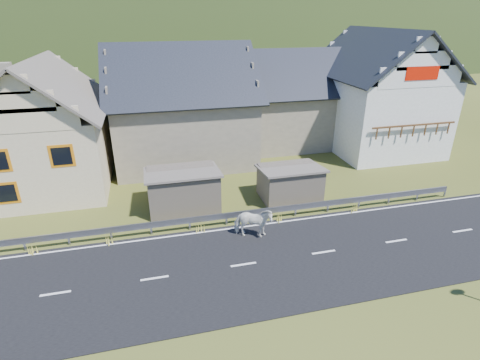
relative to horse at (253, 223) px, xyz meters
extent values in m
plane|color=#3F4216|center=(-1.06, -2.15, -0.87)|extent=(160.00, 160.00, 0.00)
cube|color=black|center=(-1.06, -2.15, -0.85)|extent=(60.00, 7.00, 0.04)
cube|color=silver|center=(-1.06, -2.15, -0.82)|extent=(60.00, 6.60, 0.01)
cube|color=#93969B|center=(-1.06, 1.53, -0.29)|extent=(28.00, 0.08, 0.34)
cube|color=#93969B|center=(-11.06, 1.55, -0.52)|extent=(0.10, 0.06, 0.70)
cube|color=#93969B|center=(-9.06, 1.55, -0.52)|extent=(0.10, 0.06, 0.70)
cube|color=#93969B|center=(-7.06, 1.55, -0.52)|extent=(0.10, 0.06, 0.70)
cube|color=#93969B|center=(-5.06, 1.55, -0.52)|extent=(0.10, 0.06, 0.70)
cube|color=#93969B|center=(-3.06, 1.55, -0.52)|extent=(0.10, 0.06, 0.70)
cube|color=#93969B|center=(-1.06, 1.55, -0.52)|extent=(0.10, 0.06, 0.70)
cube|color=#93969B|center=(0.94, 1.55, -0.52)|extent=(0.10, 0.06, 0.70)
cube|color=#93969B|center=(2.94, 1.55, -0.52)|extent=(0.10, 0.06, 0.70)
cube|color=#93969B|center=(4.94, 1.55, -0.52)|extent=(0.10, 0.06, 0.70)
cube|color=#93969B|center=(6.94, 1.55, -0.52)|extent=(0.10, 0.06, 0.70)
cube|color=#93969B|center=(8.94, 1.55, -0.52)|extent=(0.10, 0.06, 0.70)
cube|color=#93969B|center=(10.94, 1.55, -0.52)|extent=(0.10, 0.06, 0.70)
cube|color=#93969B|center=(12.94, 1.55, -0.52)|extent=(0.10, 0.06, 0.70)
cube|color=#665B4D|center=(-3.06, 4.35, 0.23)|extent=(4.30, 3.30, 2.40)
cube|color=#665B4D|center=(3.44, 3.85, 0.13)|extent=(3.80, 2.90, 2.20)
cube|color=beige|center=(-11.06, 9.85, 1.63)|extent=(7.00, 9.00, 5.00)
cube|color=orange|center=(-9.46, 5.35, 2.53)|extent=(1.30, 0.12, 1.30)
cube|color=orange|center=(-12.66, 5.35, 0.63)|extent=(1.30, 0.12, 1.30)
cube|color=gray|center=(-13.06, 11.35, 5.69)|extent=(0.70, 0.70, 2.40)
cube|color=gray|center=(-2.06, 12.85, 1.63)|extent=(10.00, 9.00, 5.00)
cube|color=gray|center=(7.94, 14.85, 1.43)|extent=(9.00, 8.00, 4.60)
cube|color=white|center=(13.94, 11.85, 2.13)|extent=(8.00, 10.00, 6.00)
cube|color=red|center=(13.94, 6.82, 5.93)|extent=(2.60, 0.06, 0.90)
cube|color=brown|center=(13.94, 6.60, 2.33)|extent=(6.80, 0.12, 0.12)
ellipsoid|color=#1E3013|center=(3.94, 177.85, -20.87)|extent=(440.00, 280.00, 260.00)
imported|color=white|center=(0.00, 0.00, 0.00)|extent=(1.48, 2.15, 1.66)
camera|label=1|loc=(-4.63, -15.76, 9.72)|focal=28.00mm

